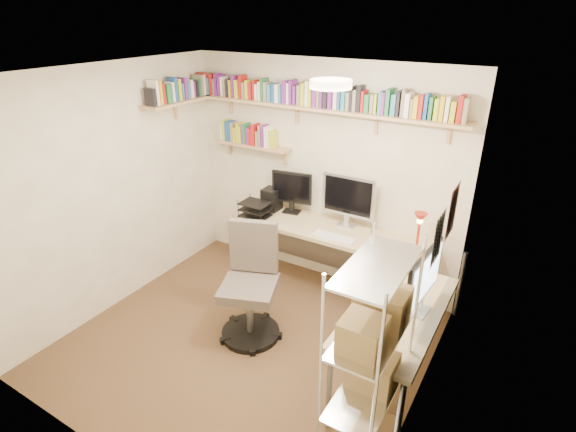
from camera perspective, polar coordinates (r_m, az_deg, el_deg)
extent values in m
plane|color=#492E1F|center=(4.54, -5.27, -15.65)|extent=(3.20, 3.20, 0.00)
cube|color=beige|center=(5.03, 4.24, 5.13)|extent=(3.20, 0.04, 2.50)
cube|color=beige|center=(4.91, -21.19, 2.98)|extent=(0.04, 3.00, 2.50)
cube|color=beige|center=(3.26, 17.47, -7.69)|extent=(0.04, 3.00, 2.50)
cube|color=beige|center=(2.98, -23.80, -12.23)|extent=(3.20, 0.04, 2.50)
cube|color=silver|center=(3.49, -6.94, 17.42)|extent=(3.20, 3.00, 0.04)
cube|color=silver|center=(3.61, 20.17, 0.57)|extent=(0.01, 0.30, 0.42)
cube|color=white|center=(3.27, 18.53, -2.69)|extent=(0.01, 0.28, 0.38)
cylinder|color=#FFEAC6|center=(3.30, 5.46, 16.36)|extent=(0.30, 0.30, 0.06)
cube|color=tan|center=(4.72, 3.82, 13.53)|extent=(3.05, 0.25, 0.03)
cube|color=tan|center=(5.23, -13.42, 14.05)|extent=(0.25, 1.00, 0.03)
cube|color=tan|center=(5.29, -4.50, 8.97)|extent=(0.95, 0.20, 0.02)
cube|color=tan|center=(5.42, -7.53, 14.12)|extent=(0.03, 0.20, 0.20)
cube|color=tan|center=(4.93, 0.98, 13.24)|extent=(0.03, 0.20, 0.20)
cube|color=tan|center=(4.55, 11.04, 11.83)|extent=(0.03, 0.20, 0.20)
cube|color=tan|center=(4.37, 19.76, 10.31)|extent=(0.03, 0.20, 0.20)
cube|color=gray|center=(5.51, -10.32, 16.16)|extent=(0.03, 0.11, 0.22)
cube|color=gray|center=(5.48, -10.01, 16.23)|extent=(0.03, 0.13, 0.24)
cube|color=teal|center=(5.47, -9.74, 15.97)|extent=(0.02, 0.13, 0.19)
cube|color=#A81716|center=(5.44, -9.42, 16.18)|extent=(0.03, 0.13, 0.23)
cube|color=gray|center=(5.42, -9.11, 15.90)|extent=(0.03, 0.11, 0.18)
cube|color=#6C2280|center=(5.39, -8.81, 16.20)|extent=(0.03, 0.13, 0.24)
cube|color=#6C2280|center=(5.36, -8.42, 16.11)|extent=(0.03, 0.13, 0.23)
cube|color=white|center=(5.34, -8.08, 16.00)|extent=(0.02, 0.13, 0.21)
cube|color=gray|center=(5.33, -7.79, 15.76)|extent=(0.03, 0.13, 0.17)
cube|color=black|center=(5.29, -7.37, 15.87)|extent=(0.04, 0.11, 0.20)
cube|color=gold|center=(5.27, -6.99, 15.81)|extent=(0.02, 0.15, 0.19)
cube|color=#6C2280|center=(5.24, -6.66, 16.04)|extent=(0.03, 0.14, 0.23)
cube|color=#B0C224|center=(5.22, -6.21, 15.80)|extent=(0.04, 0.15, 0.20)
cube|color=#A81716|center=(5.18, -5.74, 16.05)|extent=(0.03, 0.13, 0.25)
cube|color=gray|center=(5.16, -5.36, 15.63)|extent=(0.03, 0.14, 0.18)
cube|color=#B0C224|center=(5.14, -4.96, 15.73)|extent=(0.04, 0.12, 0.20)
cube|color=#A81716|center=(5.11, -4.53, 15.60)|extent=(0.04, 0.13, 0.18)
cube|color=#A81716|center=(5.09, -4.12, 15.70)|extent=(0.03, 0.11, 0.21)
cube|color=white|center=(5.07, -3.76, 15.48)|extent=(0.02, 0.13, 0.17)
cube|color=white|center=(5.04, -3.34, 15.59)|extent=(0.04, 0.12, 0.20)
cube|color=#236A3B|center=(5.02, -3.00, 15.76)|extent=(0.02, 0.15, 0.23)
cube|color=gray|center=(5.00, -2.63, 15.54)|extent=(0.04, 0.12, 0.20)
cube|color=teal|center=(4.98, -2.15, 15.39)|extent=(0.04, 0.12, 0.18)
cube|color=#1D4B95|center=(4.95, -1.62, 15.40)|extent=(0.03, 0.11, 0.19)
cube|color=white|center=(4.92, -1.13, 15.34)|extent=(0.04, 0.13, 0.19)
cube|color=teal|center=(4.90, -0.69, 15.24)|extent=(0.03, 0.15, 0.18)
cube|color=#6C2280|center=(4.87, -0.21, 15.49)|extent=(0.04, 0.12, 0.23)
cube|color=white|center=(4.85, 0.25, 15.35)|extent=(0.03, 0.12, 0.21)
cube|color=#6C2280|center=(4.83, 0.66, 15.49)|extent=(0.03, 0.14, 0.24)
cube|color=#6C2280|center=(4.81, 1.11, 15.14)|extent=(0.03, 0.13, 0.19)
cube|color=gray|center=(4.79, 1.61, 15.14)|extent=(0.04, 0.11, 0.20)
cube|color=#B0C224|center=(4.77, 2.13, 15.23)|extent=(0.04, 0.12, 0.22)
cube|color=white|center=(4.74, 2.67, 15.30)|extent=(0.04, 0.12, 0.24)
cube|color=#B0C224|center=(4.72, 3.15, 15.12)|extent=(0.03, 0.15, 0.22)
cube|color=#6C2280|center=(4.70, 3.71, 15.10)|extent=(0.04, 0.15, 0.23)
cube|color=gray|center=(4.68, 4.14, 15.08)|extent=(0.02, 0.13, 0.23)
cube|color=#6C2280|center=(4.67, 4.52, 15.05)|extent=(0.03, 0.13, 0.24)
cube|color=black|center=(4.65, 5.06, 15.00)|extent=(0.04, 0.15, 0.24)
cube|color=#6C2280|center=(4.63, 5.62, 14.78)|extent=(0.04, 0.13, 0.21)
cube|color=white|center=(4.60, 6.24, 14.71)|extent=(0.04, 0.11, 0.21)
cube|color=#1D4B95|center=(4.58, 6.77, 14.83)|extent=(0.02, 0.12, 0.24)
cube|color=teal|center=(4.57, 7.29, 14.65)|extent=(0.04, 0.14, 0.22)
cube|color=gray|center=(4.55, 7.81, 14.26)|extent=(0.04, 0.12, 0.17)
cube|color=black|center=(4.53, 8.28, 14.57)|extent=(0.02, 0.14, 0.23)
cube|color=gray|center=(4.52, 8.65, 14.33)|extent=(0.03, 0.12, 0.20)
cube|color=black|center=(4.51, 9.17, 14.52)|extent=(0.04, 0.12, 0.24)
cube|color=#A81716|center=(4.49, 9.63, 14.18)|extent=(0.03, 0.11, 0.20)
cube|color=#236A3B|center=(4.48, 10.20, 13.93)|extent=(0.04, 0.13, 0.17)
cube|color=gray|center=(4.46, 10.79, 13.87)|extent=(0.03, 0.12, 0.18)
cube|color=#B0C224|center=(4.45, 11.26, 13.86)|extent=(0.02, 0.13, 0.19)
cube|color=teal|center=(4.43, 11.78, 13.93)|extent=(0.03, 0.12, 0.21)
cube|color=#6C2280|center=(4.42, 12.23, 13.83)|extent=(0.03, 0.15, 0.20)
cube|color=#236A3B|center=(4.41, 12.78, 13.97)|extent=(0.04, 0.15, 0.24)
cube|color=teal|center=(4.39, 13.45, 13.60)|extent=(0.04, 0.14, 0.20)
cube|color=black|center=(4.38, 14.00, 13.72)|extent=(0.03, 0.14, 0.23)
cube|color=gray|center=(4.36, 14.56, 13.73)|extent=(0.03, 0.12, 0.24)
cube|color=white|center=(4.36, 15.07, 13.46)|extent=(0.04, 0.14, 0.21)
cube|color=gray|center=(4.35, 15.56, 13.10)|extent=(0.02, 0.12, 0.17)
cube|color=gold|center=(4.34, 16.03, 13.17)|extent=(0.04, 0.11, 0.19)
cube|color=#A81716|center=(4.32, 16.68, 13.18)|extent=(0.04, 0.13, 0.21)
cube|color=#1D4B95|center=(4.31, 17.25, 13.17)|extent=(0.03, 0.12, 0.22)
cube|color=#236A3B|center=(4.30, 17.81, 12.92)|extent=(0.03, 0.12, 0.20)
cube|color=#B0C224|center=(4.29, 18.45, 12.74)|extent=(0.04, 0.11, 0.19)
cube|color=gold|center=(4.28, 19.10, 12.81)|extent=(0.04, 0.13, 0.22)
cube|color=white|center=(4.27, 19.70, 12.69)|extent=(0.03, 0.13, 0.22)
cube|color=#B0C224|center=(4.27, 20.35, 12.33)|extent=(0.04, 0.13, 0.18)
cube|color=#A81716|center=(4.25, 21.13, 12.56)|extent=(0.04, 0.14, 0.24)
cube|color=gray|center=(4.25, 21.71, 12.33)|extent=(0.04, 0.12, 0.22)
cube|color=black|center=(4.92, -17.07, 14.22)|extent=(0.14, 0.04, 0.18)
cube|color=white|center=(4.94, -16.73, 14.75)|extent=(0.13, 0.04, 0.25)
cube|color=gold|center=(4.97, -16.34, 14.83)|extent=(0.14, 0.03, 0.25)
cube|color=#A81716|center=(5.01, -15.90, 14.73)|extent=(0.11, 0.04, 0.21)
cube|color=#236A3B|center=(5.04, -15.49, 14.79)|extent=(0.15, 0.04, 0.20)
cube|color=#236A3B|center=(5.08, -15.07, 14.81)|extent=(0.12, 0.04, 0.18)
cube|color=white|center=(5.10, -14.75, 15.01)|extent=(0.11, 0.03, 0.20)
cube|color=#1D4B95|center=(5.13, -14.43, 15.34)|extent=(0.11, 0.04, 0.25)
cube|color=#B0C224|center=(5.17, -13.99, 15.31)|extent=(0.12, 0.04, 0.22)
cube|color=teal|center=(5.20, -13.61, 15.12)|extent=(0.12, 0.02, 0.17)
cube|color=#6C2280|center=(5.23, -13.31, 15.51)|extent=(0.13, 0.04, 0.23)
cube|color=teal|center=(5.26, -12.97, 15.32)|extent=(0.14, 0.03, 0.18)
cube|color=white|center=(5.30, -12.62, 15.51)|extent=(0.15, 0.04, 0.20)
cube|color=#6C2280|center=(5.33, -12.26, 15.46)|extent=(0.12, 0.04, 0.17)
cube|color=black|center=(5.37, -11.90, 15.58)|extent=(0.13, 0.03, 0.18)
cube|color=#236A3B|center=(5.39, -11.64, 15.70)|extent=(0.14, 0.02, 0.19)
cube|color=gray|center=(5.42, -11.35, 16.00)|extent=(0.14, 0.04, 0.23)
cube|color=white|center=(5.45, -11.05, 16.02)|extent=(0.13, 0.03, 0.22)
cube|color=#A81716|center=(5.48, -10.79, 16.20)|extent=(0.14, 0.02, 0.24)
cube|color=white|center=(5.51, -10.51, 16.03)|extent=(0.12, 0.03, 0.20)
cube|color=white|center=(5.51, -8.13, 10.57)|extent=(0.03, 0.11, 0.19)
cube|color=#B0C224|center=(5.48, -7.81, 10.82)|extent=(0.03, 0.14, 0.24)
cube|color=#1D4B95|center=(5.45, -7.48, 10.72)|extent=(0.04, 0.13, 0.23)
cube|color=#1D4B95|center=(5.43, -7.15, 10.66)|extent=(0.02, 0.13, 0.23)
cube|color=gray|center=(5.41, -6.85, 10.58)|extent=(0.04, 0.12, 0.22)
cube|color=gold|center=(5.39, -6.50, 10.28)|extent=(0.03, 0.12, 0.17)
cube|color=#B0C224|center=(5.36, -6.13, 10.54)|extent=(0.03, 0.13, 0.23)
cube|color=#B0C224|center=(5.35, -5.84, 10.31)|extent=(0.03, 0.13, 0.20)
cube|color=#6C2280|center=(5.32, -5.55, 10.41)|extent=(0.02, 0.11, 0.22)
cube|color=#236A3B|center=(5.30, -5.25, 10.42)|extent=(0.03, 0.13, 0.23)
cube|color=#6C2280|center=(5.28, -4.89, 10.15)|extent=(0.04, 0.11, 0.19)
cube|color=#A81716|center=(5.26, -4.49, 10.11)|extent=(0.03, 0.14, 0.19)
cube|color=#A81716|center=(5.23, -4.11, 10.30)|extent=(0.04, 0.14, 0.24)
cube|color=gray|center=(5.21, -3.64, 9.86)|extent=(0.03, 0.14, 0.17)
cube|color=gray|center=(5.18, -3.34, 10.18)|extent=(0.03, 0.13, 0.24)
cube|color=#6C2280|center=(5.16, -2.94, 10.15)|extent=(0.03, 0.14, 0.25)
cube|color=white|center=(5.14, -2.58, 10.05)|extent=(0.03, 0.13, 0.24)
cube|color=white|center=(5.12, -2.27, 9.97)|extent=(0.03, 0.12, 0.23)
cube|color=#B0C224|center=(5.11, -1.93, 9.74)|extent=(0.03, 0.12, 0.20)
cube|color=#D2B788|center=(4.85, 6.23, -1.92)|extent=(2.03, 0.64, 0.04)
cube|color=#D2B788|center=(3.72, 13.72, -11.73)|extent=(0.64, 1.39, 0.04)
cylinder|color=gray|center=(5.26, -4.78, -4.47)|extent=(0.04, 0.04, 0.75)
cylinder|color=gray|center=(5.65, -1.64, -2.20)|extent=(0.04, 0.04, 0.75)
cylinder|color=gray|center=(4.97, 21.02, -8.13)|extent=(0.04, 0.04, 0.75)
cylinder|color=gray|center=(3.58, 5.22, -21.08)|extent=(0.04, 0.04, 0.75)
cylinder|color=gray|center=(3.47, 13.91, -23.88)|extent=(0.04, 0.04, 0.75)
cube|color=gray|center=(5.23, 7.37, -4.08)|extent=(1.92, 0.02, 0.59)
cube|color=silver|center=(4.78, 7.68, 2.54)|extent=(0.59, 0.03, 0.45)
cube|color=black|center=(4.76, 7.57, 2.46)|extent=(0.53, 0.00, 0.39)
cube|color=black|center=(5.09, 0.48, 3.65)|extent=(0.47, 0.03, 0.36)
cube|color=black|center=(3.54, 16.88, -7.28)|extent=(0.03, 0.62, 0.41)
cube|color=white|center=(3.54, 16.55, -7.20)|extent=(0.00, 0.56, 0.35)
cube|color=white|center=(4.66, 5.83, -2.66)|extent=(0.45, 0.14, 0.02)
cube|color=white|center=(3.78, 11.69, -10.29)|extent=(0.14, 0.43, 0.02)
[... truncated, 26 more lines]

